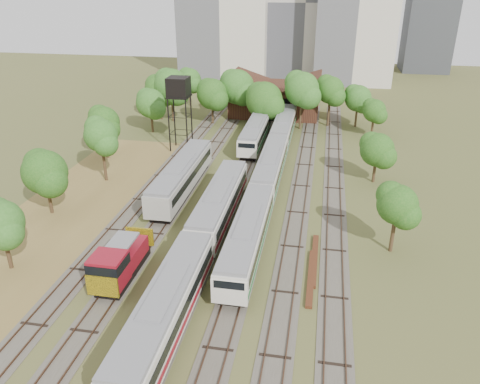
% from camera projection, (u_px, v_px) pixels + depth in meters
% --- Properties ---
extents(ground, '(240.00, 240.00, 0.00)m').
position_uv_depth(ground, '(205.00, 309.00, 36.48)').
color(ground, '#475123').
rests_on(ground, ground).
extents(dry_grass_patch, '(14.00, 60.00, 0.04)m').
position_uv_depth(dry_grass_patch, '(49.00, 237.00, 46.54)').
color(dry_grass_patch, brown).
rests_on(dry_grass_patch, ground).
extents(tracks, '(24.60, 80.00, 0.19)m').
position_uv_depth(tracks, '(248.00, 182.00, 58.90)').
color(tracks, '#4C473D').
rests_on(tracks, ground).
extents(railcar_red_set, '(2.96, 34.58, 3.66)m').
position_uv_depth(railcar_red_set, '(198.00, 247.00, 41.11)').
color(railcar_red_set, black).
rests_on(railcar_red_set, ground).
extents(railcar_green_set, '(2.86, 52.07, 3.53)m').
position_uv_depth(railcar_green_set, '(270.00, 167.00, 58.48)').
color(railcar_green_set, black).
rests_on(railcar_green_set, ground).
extents(railcar_rear, '(2.83, 16.07, 3.50)m').
position_uv_depth(railcar_rear, '(255.00, 133.00, 71.35)').
color(railcar_rear, black).
rests_on(railcar_rear, ground).
extents(shunter_locomotive, '(2.68, 8.10, 3.51)m').
position_uv_depth(shunter_locomotive, '(118.00, 264.00, 39.22)').
color(shunter_locomotive, black).
rests_on(shunter_locomotive, ground).
extents(old_grey_coach, '(3.00, 18.00, 3.71)m').
position_uv_depth(old_grey_coach, '(182.00, 176.00, 55.52)').
color(old_grey_coach, black).
rests_on(old_grey_coach, ground).
extents(water_tower, '(3.09, 3.09, 10.70)m').
position_uv_depth(water_tower, '(179.00, 89.00, 66.58)').
color(water_tower, black).
rests_on(water_tower, ground).
extents(rail_pile_near, '(0.55, 8.27, 0.28)m').
position_uv_depth(rail_pile_near, '(311.00, 277.00, 40.09)').
color(rail_pile_near, '#542B18').
rests_on(rail_pile_near, ground).
extents(rail_pile_far, '(0.54, 8.57, 0.28)m').
position_uv_depth(rail_pile_far, '(314.00, 260.00, 42.57)').
color(rail_pile_far, '#542B18').
rests_on(rail_pile_far, ground).
extents(maintenance_shed, '(16.45, 11.55, 7.58)m').
position_uv_depth(maintenance_shed, '(275.00, 98.00, 87.22)').
color(maintenance_shed, '#331712').
rests_on(maintenance_shed, ground).
extents(tree_band_left, '(8.04, 72.86, 8.02)m').
position_uv_depth(tree_band_left, '(113.00, 127.00, 63.57)').
color(tree_band_left, '#382616').
rests_on(tree_band_left, ground).
extents(tree_band_far, '(37.30, 11.47, 9.57)m').
position_uv_depth(tree_band_far, '(252.00, 92.00, 79.53)').
color(tree_band_far, '#382616').
rests_on(tree_band_far, ground).
extents(tree_band_right, '(4.99, 39.07, 6.73)m').
position_uv_depth(tree_band_right, '(381.00, 148.00, 57.40)').
color(tree_band_right, '#382616').
rests_on(tree_band_right, ground).
extents(tower_centre, '(20.00, 18.00, 36.00)m').
position_uv_depth(tower_centre, '(308.00, 1.00, 117.95)').
color(tower_centre, '#B8B0A7').
rests_on(tower_centre, ground).
extents(tower_far_right, '(12.00, 12.00, 28.00)m').
position_uv_depth(tower_far_right, '(430.00, 17.00, 123.37)').
color(tower_far_right, '#3A3D41').
rests_on(tower_far_right, ground).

